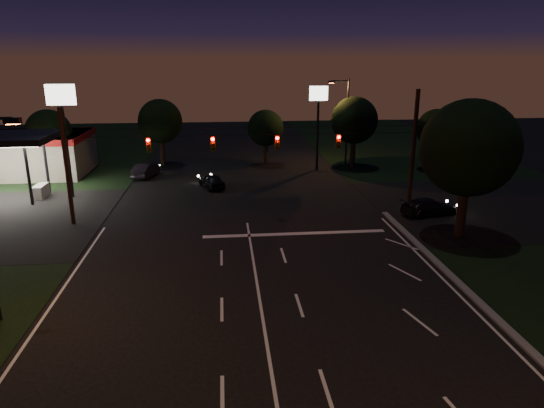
{
  "coord_description": "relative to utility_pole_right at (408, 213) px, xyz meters",
  "views": [
    {
      "loc": [
        -1.53,
        -18.01,
        11.06
      ],
      "look_at": [
        1.18,
        8.5,
        3.0
      ],
      "focal_mm": 32.0,
      "sensor_mm": 36.0,
      "label": 1
    }
  ],
  "objects": [
    {
      "name": "ground",
      "position": [
        -12.0,
        -15.0,
        0.0
      ],
      "size": [
        140.0,
        140.0,
        0.0
      ],
      "primitive_type": "plane",
      "color": "black",
      "rests_on": "ground"
    },
    {
      "name": "street_light_right_far",
      "position": [
        -0.76,
        17.0,
        5.24
      ],
      "size": [
        2.2,
        0.35,
        9.0
      ],
      "color": "black",
      "rests_on": "ground"
    },
    {
      "name": "stop_bar",
      "position": [
        -9.0,
        -3.5,
        0.01
      ],
      "size": [
        12.0,
        0.5,
        0.01
      ],
      "primitive_type": "cube",
      "color": "silver",
      "rests_on": "ground"
    },
    {
      "name": "car_oncoming_a",
      "position": [
        -14.61,
        8.87,
        0.63
      ],
      "size": [
        2.64,
        3.98,
        1.26
      ],
      "primitive_type": "imported",
      "rotation": [
        0.0,
        0.0,
        3.48
      ],
      "color": "black",
      "rests_on": "ground"
    },
    {
      "name": "utility_pole_right",
      "position": [
        0.0,
        0.0,
        0.0
      ],
      "size": [
        0.3,
        0.3,
        9.0
      ],
      "primitive_type": "cylinder",
      "color": "black",
      "rests_on": "ground"
    },
    {
      "name": "car_cross",
      "position": [
        1.37,
        -0.52,
        0.62
      ],
      "size": [
        4.53,
        2.62,
        1.23
      ],
      "primitive_type": "imported",
      "rotation": [
        0.0,
        0.0,
        1.79
      ],
      "color": "black",
      "rests_on": "ground"
    },
    {
      "name": "tree_right_near",
      "position": [
        1.53,
        -4.83,
        5.68
      ],
      "size": [
        6.0,
        6.0,
        8.76
      ],
      "color": "black",
      "rests_on": "ground"
    },
    {
      "name": "tree_far_a",
      "position": [
        -29.98,
        15.12,
        4.26
      ],
      "size": [
        4.2,
        4.2,
        6.42
      ],
      "color": "black",
      "rests_on": "ground"
    },
    {
      "name": "gas_station",
      "position": [
        -33.86,
        15.39,
        2.38
      ],
      "size": [
        14.2,
        16.1,
        5.25
      ],
      "color": "gray",
      "rests_on": "ground"
    },
    {
      "name": "tree_far_c",
      "position": [
        -8.98,
        18.1,
        3.9
      ],
      "size": [
        3.8,
        3.8,
        5.86
      ],
      "color": "black",
      "rests_on": "ground"
    },
    {
      "name": "cross_street_right",
      "position": [
        8.0,
        1.0,
        0.0
      ],
      "size": [
        20.0,
        16.0,
        0.02
      ],
      "primitive_type": "cube",
      "color": "black",
      "rests_on": "ground"
    },
    {
      "name": "pole_sign_left_near",
      "position": [
        -26.0,
        7.0,
        6.98
      ],
      "size": [
        2.2,
        0.3,
        9.1
      ],
      "color": "black",
      "rests_on": "ground"
    },
    {
      "name": "pole_sign_right",
      "position": [
        -4.0,
        15.0,
        6.24
      ],
      "size": [
        1.8,
        0.3,
        8.4
      ],
      "color": "black",
      "rests_on": "ground"
    },
    {
      "name": "tree_far_e",
      "position": [
        8.02,
        14.11,
        4.11
      ],
      "size": [
        4.0,
        4.0,
        6.18
      ],
      "color": "black",
      "rests_on": "ground"
    },
    {
      "name": "car_oncoming_b",
      "position": [
        -21.0,
        13.59,
        0.67
      ],
      "size": [
        2.36,
        4.32,
        1.35
      ],
      "primitive_type": "imported",
      "rotation": [
        0.0,
        0.0,
        2.9
      ],
      "color": "black",
      "rests_on": "ground"
    },
    {
      "name": "utility_pole_left",
      "position": [
        -24.0,
        0.0,
        0.0
      ],
      "size": [
        0.28,
        0.28,
        8.0
      ],
      "primitive_type": "cylinder",
      "color": "black",
      "rests_on": "ground"
    },
    {
      "name": "tree_far_d",
      "position": [
        0.02,
        16.13,
        4.83
      ],
      "size": [
        4.8,
        4.8,
        7.3
      ],
      "color": "black",
      "rests_on": "ground"
    },
    {
      "name": "signal_span",
      "position": [
        -12.0,
        -0.04,
        5.5
      ],
      "size": [
        24.0,
        0.4,
        1.56
      ],
      "color": "black",
      "rests_on": "ground"
    },
    {
      "name": "tree_far_b",
      "position": [
        -19.98,
        19.13,
        4.61
      ],
      "size": [
        4.6,
        4.6,
        6.98
      ],
      "color": "black",
      "rests_on": "ground"
    }
  ]
}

